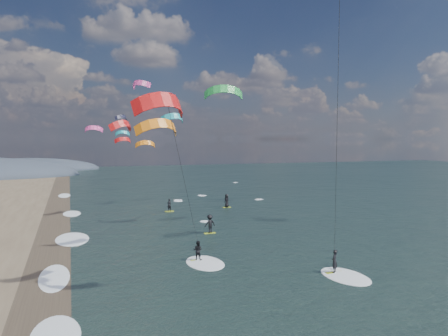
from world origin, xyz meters
name	(u,v)px	position (x,y,z in m)	size (l,w,h in m)	color
wet_sand_strip	(41,306)	(-12.00, 10.00, 0.00)	(3.00, 240.00, 0.00)	#382D23
kitesurfer_near_a	(341,36)	(2.92, 4.97, 14.14)	(7.61, 9.03, 18.99)	#ABBC21
kitesurfer_near_b	(181,165)	(-3.92, 11.61, 7.28)	(6.80, 8.54, 12.25)	#ABBC21
far_kitesurfers	(210,212)	(4.03, 30.69, 0.88)	(8.80, 15.00, 1.78)	#ABBC21
bg_kite_field	(138,120)	(-0.31, 53.46, 11.80)	(13.96, 74.20, 10.47)	green
shoreline_surf	(66,277)	(-10.80, 14.75, 0.00)	(2.40, 79.40, 0.11)	white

